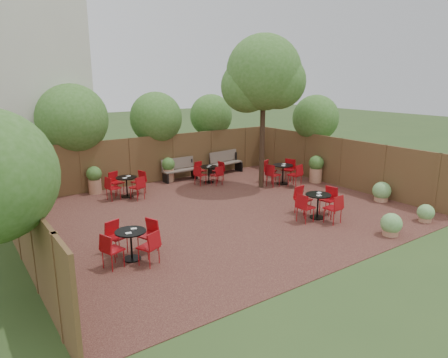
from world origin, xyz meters
TOP-DOWN VIEW (x-y plane):
  - ground at (0.00, 0.00)m, footprint 80.00×80.00m
  - courtyard_paving at (0.00, 0.00)m, footprint 12.00×10.00m
  - fence_back at (0.00, 5.00)m, footprint 12.00×0.08m
  - fence_left at (-6.00, 0.00)m, footprint 0.08×10.00m
  - fence_right at (6.00, 0.00)m, footprint 0.08×10.00m
  - neighbour_building at (-4.50, 8.00)m, footprint 5.00×4.00m
  - overhang_foliage at (-2.16, 3.01)m, footprint 15.55×10.78m
  - courtyard_tree at (3.22, 1.69)m, footprint 2.97×2.91m
  - park_bench_left at (1.04, 4.63)m, footprint 1.58×0.52m
  - park_bench_right at (3.49, 4.63)m, footprint 1.69×0.72m
  - bistro_tables at (0.76, 0.84)m, footprint 9.73×7.36m
  - planters at (-0.38, 3.60)m, footprint 11.92×4.34m
  - low_shrubs at (4.49, -3.46)m, footprint 3.29×2.75m

SIDE VIEW (x-z plane):
  - ground at x=0.00m, z-range 0.00..0.00m
  - courtyard_paving at x=0.00m, z-range 0.00..0.02m
  - low_shrubs at x=4.49m, z-range -0.02..0.69m
  - bistro_tables at x=0.76m, z-range 0.00..0.94m
  - park_bench_left at x=1.04m, z-range 0.03..1.00m
  - park_bench_right at x=3.49m, z-range 0.03..1.05m
  - planters at x=-0.38m, z-range 0.04..1.19m
  - fence_back at x=0.00m, z-range 0.00..2.00m
  - fence_left at x=-6.00m, z-range 0.00..2.00m
  - fence_right at x=6.00m, z-range 0.00..2.00m
  - overhang_foliage at x=-2.16m, z-range 1.33..4.06m
  - neighbour_building at x=-4.50m, z-range 0.00..8.00m
  - courtyard_tree at x=3.22m, z-range 1.39..7.39m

